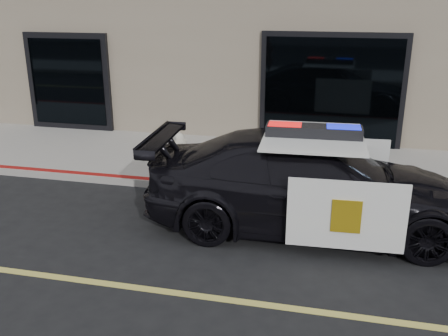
# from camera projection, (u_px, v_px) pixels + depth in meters

# --- Properties ---
(ground) EXTENTS (120.00, 120.00, 0.00)m
(ground) POSITION_uv_depth(u_px,v_px,m) (392.00, 322.00, 5.94)
(ground) COLOR black
(ground) RESTS_ON ground
(sidewalk_n) EXTENTS (60.00, 3.50, 0.15)m
(sidewalk_n) POSITION_uv_depth(u_px,v_px,m) (372.00, 172.00, 10.75)
(sidewalk_n) COLOR gray
(sidewalk_n) RESTS_ON ground
(police_car) EXTENTS (2.73, 5.56, 1.76)m
(police_car) POSITION_uv_depth(u_px,v_px,m) (311.00, 183.00, 8.12)
(police_car) COLOR black
(police_car) RESTS_ON ground
(fire_hydrant) EXTENTS (0.40, 0.55, 0.88)m
(fire_hydrant) POSITION_uv_depth(u_px,v_px,m) (179.00, 154.00, 10.38)
(fire_hydrant) COLOR beige
(fire_hydrant) RESTS_ON sidewalk_n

